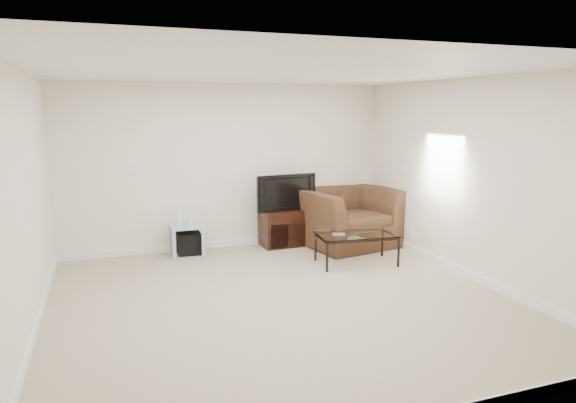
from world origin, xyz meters
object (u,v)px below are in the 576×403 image
object	(u,v)px
tv_stand	(283,227)
side_table	(187,239)
coffee_table	(356,249)
subwoofer	(189,243)
television	(284,192)
recliner	(348,208)

from	to	relation	value
tv_stand	side_table	world-z (taller)	tv_stand
tv_stand	coffee_table	distance (m)	1.43
tv_stand	subwoofer	distance (m)	1.48
tv_stand	television	bearing A→B (deg)	-90.00
subwoofer	recliner	size ratio (longest dim) A/B	0.24
tv_stand	side_table	bearing A→B (deg)	177.38
television	side_table	distance (m)	1.64
side_table	coffee_table	xyz separation A→B (m)	(2.13, -1.28, -0.01)
recliner	coffee_table	xyz separation A→B (m)	(-0.33, -0.95, -0.39)
television	coffee_table	world-z (taller)	television
tv_stand	coffee_table	bearing A→B (deg)	-66.65
tv_stand	subwoofer	world-z (taller)	tv_stand
subwoofer	tv_stand	bearing A→B (deg)	-0.69
television	recliner	bearing A→B (deg)	-24.21
tv_stand	recliner	size ratio (longest dim) A/B	0.51
subwoofer	television	bearing A→B (deg)	-1.80
television	coffee_table	distance (m)	1.54
tv_stand	coffee_table	size ratio (longest dim) A/B	0.64
television	coffee_table	bearing A→B (deg)	-70.12
subwoofer	coffee_table	xyz separation A→B (m)	(2.10, -1.30, 0.06)
recliner	coffee_table	size ratio (longest dim) A/B	1.26
television	recliner	world-z (taller)	recliner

